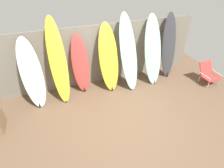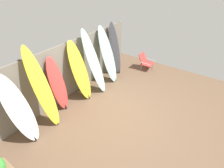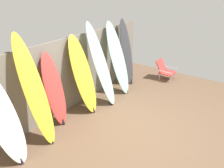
{
  "view_description": "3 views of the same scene",
  "coord_description": "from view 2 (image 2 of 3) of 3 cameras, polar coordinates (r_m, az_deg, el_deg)",
  "views": [
    {
      "loc": [
        -1.38,
        -2.61,
        3.2
      ],
      "look_at": [
        -0.18,
        0.67,
        0.73
      ],
      "focal_mm": 28.0,
      "sensor_mm": 36.0,
      "label": 1
    },
    {
      "loc": [
        -3.26,
        -1.92,
        3.61
      ],
      "look_at": [
        0.12,
        0.43,
        0.88
      ],
      "focal_mm": 28.0,
      "sensor_mm": 36.0,
      "label": 2
    },
    {
      "loc": [
        -3.47,
        -1.73,
        2.96
      ],
      "look_at": [
        -0.03,
        0.7,
        0.99
      ],
      "focal_mm": 35.0,
      "sensor_mm": 36.0,
      "label": 3
    }
  ],
  "objects": [
    {
      "name": "ground",
      "position": [
        5.23,
        3.18,
        -10.18
      ],
      "size": [
        7.68,
        7.68,
        0.0
      ],
      "primitive_type": "plane",
      "color": "brown"
    },
    {
      "name": "surfboard_yellow_3",
      "position": [
        5.54,
        -10.46,
        4.06
      ],
      "size": [
        0.56,
        0.67,
        1.89
      ],
      "color": "yellow",
      "rests_on": "ground"
    },
    {
      "name": "surfboard_white_0",
      "position": [
        4.62,
        -28.03,
        -7.59
      ],
      "size": [
        0.59,
        0.72,
        1.76
      ],
      "color": "white",
      "rests_on": "ground"
    },
    {
      "name": "fence_back",
      "position": [
        5.78,
        -13.66,
        4.55
      ],
      "size": [
        6.08,
        0.11,
        1.8
      ],
      "color": "gray",
      "rests_on": "ground"
    },
    {
      "name": "surfboard_red_2",
      "position": [
        5.25,
        -17.27,
        -0.25
      ],
      "size": [
        0.49,
        0.42,
        1.67
      ],
      "color": "#D13D38",
      "rests_on": "ground"
    },
    {
      "name": "surfboard_seafoam_5",
      "position": [
        6.4,
        -1.38,
        9.35
      ],
      "size": [
        0.61,
        0.83,
        2.01
      ],
      "color": "#9ED6BC",
      "rests_on": "ground"
    },
    {
      "name": "beach_chair",
      "position": [
        7.62,
        10.86,
        7.31
      ],
      "size": [
        0.5,
        0.58,
        0.63
      ],
      "rotation": [
        0.0,
        0.0,
        0.12
      ],
      "color": "silver",
      "rests_on": "ground"
    },
    {
      "name": "surfboard_seafoam_4",
      "position": [
        5.78,
        -5.91,
        7.01
      ],
      "size": [
        0.58,
        0.84,
        2.12
      ],
      "color": "#9ED6BC",
      "rests_on": "ground"
    },
    {
      "name": "surfboard_yellow_1",
      "position": [
        4.74,
        -21.84,
        -1.55
      ],
      "size": [
        0.43,
        0.71,
        2.18
      ],
      "color": "yellow",
      "rests_on": "ground"
    },
    {
      "name": "surfboard_charcoal_6",
      "position": [
        6.93,
        1.05,
        11.31
      ],
      "size": [
        0.51,
        0.54,
        2.01
      ],
      "color": "#38383D",
      "rests_on": "ground"
    }
  ]
}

